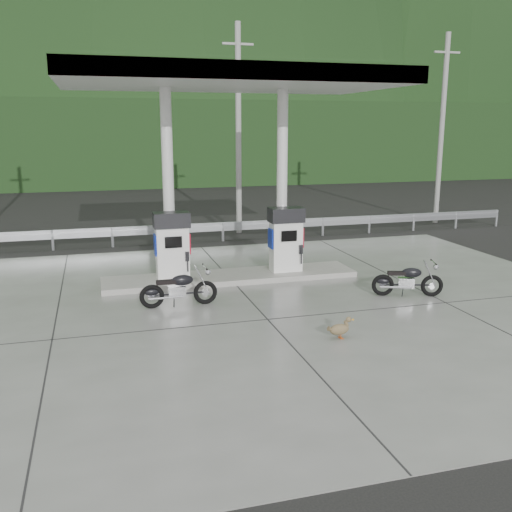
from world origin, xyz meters
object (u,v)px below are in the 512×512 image
object	(u,v)px
gas_pump_left	(172,246)
motorcycle_left	(179,289)
gas_pump_right	(286,239)
duck	(339,330)
motorcycle_right	(408,281)

from	to	relation	value
gas_pump_left	motorcycle_left	xyz separation A→B (m)	(-0.13, -1.99, -0.64)
gas_pump_right	duck	distance (m)	5.10
motorcycle_left	duck	size ratio (longest dim) A/B	3.32
motorcycle_left	duck	world-z (taller)	motorcycle_left
gas_pump_left	motorcycle_right	xyz separation A→B (m)	(5.49, -2.73, -0.66)
motorcycle_left	duck	distance (m)	4.09
gas_pump_left	duck	xyz separation A→B (m)	(2.64, -4.99, -0.86)
gas_pump_right	motorcycle_left	distance (m)	3.94
gas_pump_right	duck	size ratio (longest dim) A/B	3.48
duck	motorcycle_right	bearing A→B (deg)	34.10
motorcycle_left	gas_pump_left	bearing A→B (deg)	86.42
gas_pump_left	gas_pump_right	distance (m)	3.20
gas_pump_right	motorcycle_right	size ratio (longest dim) A/B	1.09
duck	motorcycle_left	bearing A→B (deg)	128.37
motorcycle_left	duck	bearing A→B (deg)	-46.99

